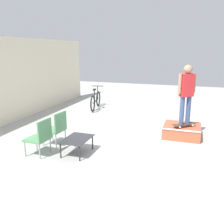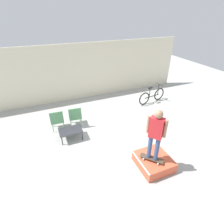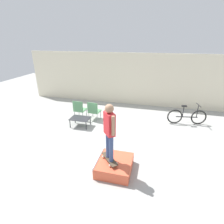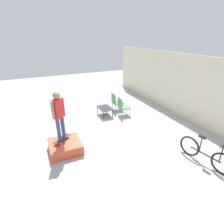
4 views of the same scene
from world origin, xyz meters
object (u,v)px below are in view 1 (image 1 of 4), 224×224
at_px(patio_chair_left, 40,136).
at_px(patio_chair_right, 56,127).
at_px(skateboard_on_ramp, 184,124).
at_px(skate_ramp_box, 182,131).
at_px(person_skater, 187,90).
at_px(coffee_table, 77,140).
at_px(bicycle, 96,100).

xyz_separation_m(patio_chair_left, patio_chair_right, (0.76, 0.00, 0.00)).
height_order(skateboard_on_ramp, patio_chair_left, patio_chair_left).
xyz_separation_m(skate_ramp_box, person_skater, (-0.14, -0.05, 1.28)).
distance_m(coffee_table, patio_chair_right, 0.90).
bearing_deg(coffee_table, bicycle, 17.14).
bearing_deg(skate_ramp_box, bicycle, 57.04).
distance_m(skateboard_on_ramp, patio_chair_left, 4.10).
bearing_deg(coffee_table, person_skater, -50.44).
bearing_deg(skateboard_on_ramp, patio_chair_right, 165.80).
height_order(skate_ramp_box, skateboard_on_ramp, skateboard_on_ramp).
relative_size(person_skater, coffee_table, 1.96).
relative_size(skate_ramp_box, person_skater, 0.63).
xyz_separation_m(skateboard_on_ramp, patio_chair_right, (-1.68, 3.29, 0.08)).
bearing_deg(person_skater, bicycle, 106.77).
distance_m(skateboard_on_ramp, person_skater, 1.03).
bearing_deg(patio_chair_left, skate_ramp_box, 131.42).
height_order(skateboard_on_ramp, bicycle, bicycle).
distance_m(skateboard_on_ramp, patio_chair_right, 3.70).
xyz_separation_m(patio_chair_left, bicycle, (5.09, 0.65, -0.14)).
bearing_deg(person_skater, skateboard_on_ramp, 140.75).
height_order(skateboard_on_ramp, coffee_table, skateboard_on_ramp).
bearing_deg(person_skater, patio_chair_left, 177.27).
height_order(skate_ramp_box, bicycle, bicycle).
bearing_deg(skate_ramp_box, skateboard_on_ramp, -158.44).
relative_size(person_skater, patio_chair_right, 1.84).
bearing_deg(patio_chair_left, person_skater, 129.45).
bearing_deg(patio_chair_left, skateboard_on_ramp, 129.45).
bearing_deg(skate_ramp_box, person_skater, -158.44).
bearing_deg(bicycle, patio_chair_right, 178.91).
bearing_deg(patio_chair_right, skateboard_on_ramp, 121.67).
height_order(person_skater, patio_chair_left, person_skater).
distance_m(skate_ramp_box, bicycle, 4.63).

